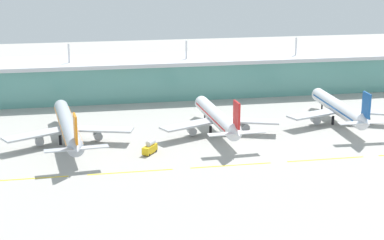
{
  "coord_description": "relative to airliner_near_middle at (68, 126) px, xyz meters",
  "views": [
    {
      "loc": [
        -52.36,
        -188.71,
        70.51
      ],
      "look_at": [
        -9.94,
        34.21,
        7.0
      ],
      "focal_mm": 57.17,
      "sensor_mm": 36.0,
      "label": 1
    }
  ],
  "objects": [
    {
      "name": "ground_plane",
      "position": [
        57.02,
        -36.07,
        -6.46
      ],
      "size": [
        600.0,
        600.0,
        0.0
      ],
      "primitive_type": "plane",
      "color": "#A8A59E"
    },
    {
      "name": "terminal_building",
      "position": [
        57.02,
        70.72,
        3.28
      ],
      "size": [
        288.0,
        34.0,
        28.06
      ],
      "color": "#5B9E93",
      "rests_on": "ground"
    },
    {
      "name": "airliner_near_middle",
      "position": [
        0.0,
        0.0,
        0.0
      ],
      "size": [
        48.57,
        70.12,
        18.9
      ],
      "color": "#ADB2BC",
      "rests_on": "ground"
    },
    {
      "name": "airliner_center",
      "position": [
        57.95,
        1.45,
        -0.01
      ],
      "size": [
        48.74,
        58.71,
        18.9
      ],
      "color": "white",
      "rests_on": "ground"
    },
    {
      "name": "airliner_far_middle",
      "position": [
        111.4,
        6.23,
        -0.01
      ],
      "size": [
        48.77,
        59.55,
        18.9
      ],
      "color": "white",
      "rests_on": "ground"
    },
    {
      "name": "taxiway_stripe_west",
      "position": [
        -13.98,
        -35.92,
        -6.44
      ],
      "size": [
        28.0,
        0.7,
        0.04
      ],
      "primitive_type": "cube",
      "color": "yellow",
      "rests_on": "ground"
    },
    {
      "name": "taxiway_stripe_mid_west",
      "position": [
        20.02,
        -35.92,
        -6.44
      ],
      "size": [
        28.0,
        0.7,
        0.04
      ],
      "primitive_type": "cube",
      "color": "yellow",
      "rests_on": "ground"
    },
    {
      "name": "taxiway_stripe_centre",
      "position": [
        54.02,
        -35.92,
        -6.44
      ],
      "size": [
        28.0,
        0.7,
        0.04
      ],
      "primitive_type": "cube",
      "color": "yellow",
      "rests_on": "ground"
    },
    {
      "name": "taxiway_stripe_mid_east",
      "position": [
        88.02,
        -35.92,
        -6.44
      ],
      "size": [
        28.0,
        0.7,
        0.04
      ],
      "primitive_type": "cube",
      "color": "yellow",
      "rests_on": "ground"
    },
    {
      "name": "fuel_truck",
      "position": [
        28.66,
        -18.32,
        -4.19
      ],
      "size": [
        6.3,
        7.37,
        4.95
      ],
      "color": "gold",
      "rests_on": "ground"
    }
  ]
}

